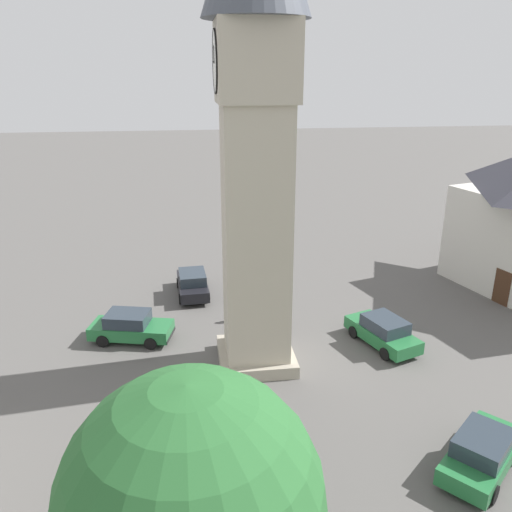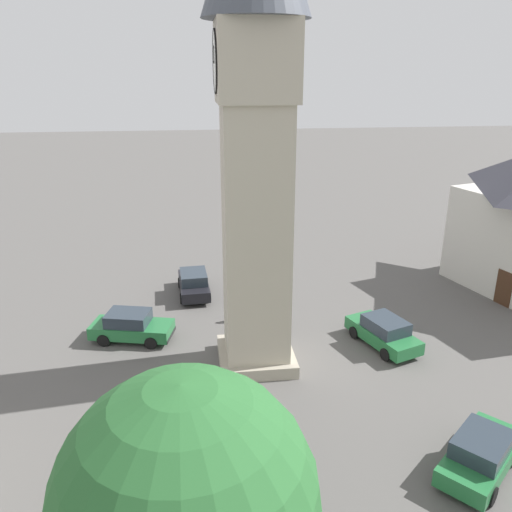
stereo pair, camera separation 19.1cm
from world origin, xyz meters
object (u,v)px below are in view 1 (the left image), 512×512
Objects in this scene: car_red_corner at (193,283)px; car_white_side at (383,331)px; car_blue_kerb at (130,327)px; tree at (192,501)px; clock_tower at (256,86)px; car_silver_kerb at (482,452)px; pedestrian at (247,303)px.

car_red_corner is 0.95× the size of car_white_side.
car_blue_kerb is 1.04× the size of car_red_corner.
tree reaches higher than car_white_side.
car_silver_kerb is (-8.05, -6.80, -11.76)m from clock_tower.
car_white_side is (0.73, -6.53, -11.76)m from clock_tower.
car_red_corner is 12.00m from car_white_side.
clock_tower is 15.79m from car_silver_kerb.
clock_tower reaches higher than car_white_side.
car_blue_kerb is at bearing 80.16° from car_white_side.
car_blue_kerb is (2.92, 6.09, -11.76)m from clock_tower.
car_red_corner is (16.26, 9.65, 0.00)m from car_silver_kerb.
pedestrian is at bearing -10.50° from tree.
car_blue_kerb is 0.99× the size of car_white_side.
car_blue_kerb is at bearing 64.38° from clock_tower.
tree is (-20.74, 0.21, 3.65)m from car_red_corner.
car_silver_kerb is 8.79m from car_white_side.
car_white_side is at bearing -119.60° from pedestrian.
pedestrian is (4.40, -0.07, -11.52)m from clock_tower.
car_silver_kerb is at bearing -178.25° from car_white_side.
pedestrian is 17.55m from tree.
car_silver_kerb is 11.43m from tree.
clock_tower is at bearing 179.04° from pedestrian.
car_silver_kerb is at bearing -149.32° from car_red_corner.
tree is at bearing 169.50° from pedestrian.
car_white_side is (-2.19, -12.63, 0.00)m from car_blue_kerb.
clock_tower is 12.66× the size of pedestrian.
tree is (-4.48, 9.86, 3.65)m from car_silver_kerb.
car_red_corner is (5.29, -3.24, 0.00)m from car_blue_kerb.
car_silver_kerb is 0.95× the size of car_white_side.
car_silver_kerb is 18.91m from car_red_corner.
pedestrian is at bearing -142.54° from car_red_corner.
car_silver_kerb is 2.49× the size of pedestrian.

